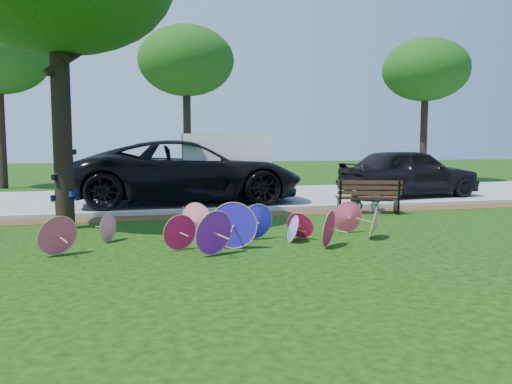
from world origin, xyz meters
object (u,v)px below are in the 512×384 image
park_bench (368,197)px  person_left (356,191)px  parasol_pile (238,225)px  dark_pickup (409,173)px  person_right (378,192)px  cargo_trailer (226,164)px  black_van (189,172)px

park_bench → person_left: bearing=-170.9°
parasol_pile → dark_pickup: (8.14, 7.15, 0.54)m
dark_pickup → person_left: dark_pickup is taller
dark_pickup → person_right: bearing=132.1°
dark_pickup → cargo_trailer: size_ratio=1.85×
parasol_pile → person_right: (4.95, 3.54, 0.23)m
dark_pickup → cargo_trailer: (-7.01, 0.20, 0.40)m
parasol_pile → cargo_trailer: bearing=81.2°
dark_pickup → person_left: size_ratio=4.15×
black_van → person_left: size_ratio=5.88×
dark_pickup → person_right: size_ratio=4.44×
cargo_trailer → person_right: 5.44m
dark_pickup → park_bench: size_ratio=2.92×
black_van → parasol_pile: bearing=-177.0°
park_bench → black_van: bearing=159.0°
person_right → dark_pickup: bearing=28.4°
park_bench → person_right: size_ratio=1.52×
park_bench → parasol_pile: bearing=-125.7°
cargo_trailer → black_van: bearing=-168.5°
parasol_pile → park_bench: park_bench is taller
black_van → dark_pickup: 8.32m
parasol_pile → person_left: 5.54m
cargo_trailer → park_bench: bearing=-40.8°
parasol_pile → person_left: size_ratio=5.40×
person_left → person_right: (0.70, 0.00, -0.04)m
cargo_trailer → park_bench: cargo_trailer is taller
dark_pickup → cargo_trailer: cargo_trailer is taller
cargo_trailer → person_left: size_ratio=2.24×
black_van → person_left: black_van is taller
parasol_pile → cargo_trailer: size_ratio=2.41×
dark_pickup → cargo_trailer: bearing=81.9°
cargo_trailer → person_right: size_ratio=2.40×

